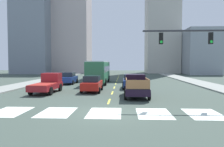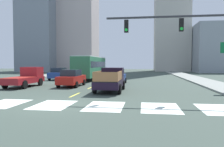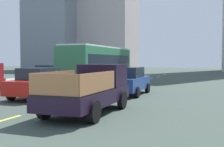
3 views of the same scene
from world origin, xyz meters
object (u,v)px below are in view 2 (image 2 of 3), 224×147
Objects in this scene: pickup_stakebed at (111,80)px; city_bus at (90,66)px; sedan_near_left at (117,76)px; traffic_signal_gantry at (199,35)px; pickup_dark at (26,77)px; sedan_near_right at (59,74)px; sedan_far at (72,78)px.

city_bus reaches higher than pickup_stakebed.
traffic_signal_gantry reaches higher than sedan_near_left.
pickup_dark reaches higher than sedan_near_left.
pickup_dark is 9.63m from sedan_near_left.
sedan_near_right is at bearing 92.30° from pickup_dark.
sedan_far is at bearing 148.35° from traffic_signal_gantry.
pickup_stakebed is 14.75m from sedan_near_right.
sedan_near_left is at bearing -31.60° from sedan_near_right.
pickup_stakebed is at bearing -52.45° from sedan_near_right.
sedan_near_right is 22.01m from traffic_signal_gantry.
sedan_far is (-4.21, -3.32, 0.00)m from sedan_near_left.
pickup_stakebed is at bearing -31.45° from sedan_far.
sedan_far is at bearing 144.63° from pickup_stakebed.
pickup_dark reaches higher than sedan_far.
sedan_near_left is at bearing -55.15° from city_bus.
pickup_stakebed reaches higher than sedan_far.
sedan_near_right and sedan_far have the same top height.
pickup_dark is at bearing -156.95° from sedan_near_left.
city_bus is 1.19× the size of traffic_signal_gantry.
sedan_near_left is 10.37m from sedan_near_right.
pickup_stakebed is 1.18× the size of sedan_far.
city_bus reaches higher than pickup_dark.
sedan_near_right is at bearing 126.39° from pickup_stakebed.
sedan_near_right is 9.81m from sedan_far.
pickup_stakebed is 8.03m from traffic_signal_gantry.
sedan_near_left is (4.57, -6.22, -1.09)m from city_bus.
traffic_signal_gantry is at bearing -32.67° from pickup_stakebed.
sedan_near_right is (-8.93, 5.28, 0.00)m from sedan_near_left.
sedan_far is at bearing -89.29° from city_bus.
sedan_near_left is 1.00× the size of sedan_far.
pickup_stakebed is 9.28m from pickup_dark.
sedan_far is at bearing -143.42° from sedan_near_left.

